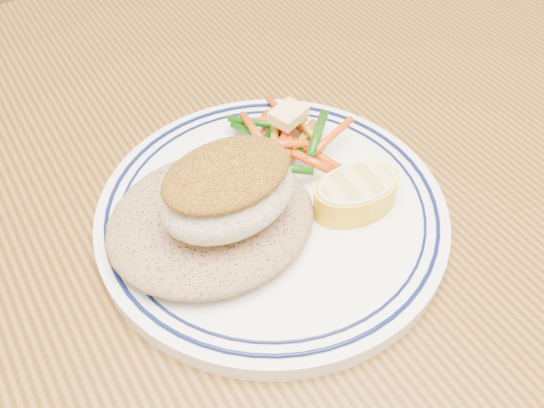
{
  "coord_description": "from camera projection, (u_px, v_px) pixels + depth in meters",
  "views": [
    {
      "loc": [
        -0.18,
        -0.25,
        1.11
      ],
      "look_at": [
        -0.02,
        0.01,
        0.77
      ],
      "focal_mm": 40.0,
      "sensor_mm": 36.0,
      "label": 1
    }
  ],
  "objects": [
    {
      "name": "vegetable_pile",
      "position": [
        283.0,
        141.0,
        0.49
      ],
      "size": [
        0.11,
        0.11,
        0.03
      ],
      "color": "#A98112",
      "rests_on": "plate"
    },
    {
      "name": "butter_pat",
      "position": [
        288.0,
        115.0,
        0.48
      ],
      "size": [
        0.03,
        0.03,
        0.01
      ],
      "primitive_type": "cube",
      "rotation": [
        0.0,
        0.0,
        0.33
      ],
      "color": "#EED074",
      "rests_on": "vegetable_pile"
    },
    {
      "name": "lemon_wedge",
      "position": [
        356.0,
        193.0,
        0.45
      ],
      "size": [
        0.07,
        0.07,
        0.03
      ],
      "color": "yellow",
      "rests_on": "plate"
    },
    {
      "name": "dining_table",
      "position": [
        294.0,
        291.0,
        0.54
      ],
      "size": [
        1.5,
        0.9,
        0.75
      ],
      "color": "#513010",
      "rests_on": "ground"
    },
    {
      "name": "rice_pilaf",
      "position": [
        211.0,
        217.0,
        0.43
      ],
      "size": [
        0.15,
        0.14,
        0.03
      ],
      "primitive_type": "ellipsoid",
      "color": "olive",
      "rests_on": "plate"
    },
    {
      "name": "fish_fillet",
      "position": [
        228.0,
        190.0,
        0.41
      ],
      "size": [
        0.1,
        0.08,
        0.05
      ],
      "color": "beige",
      "rests_on": "rice_pilaf"
    },
    {
      "name": "plate",
      "position": [
        272.0,
        213.0,
        0.46
      ],
      "size": [
        0.27,
        0.27,
        0.02
      ],
      "color": "white",
      "rests_on": "dining_table"
    }
  ]
}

